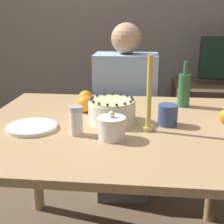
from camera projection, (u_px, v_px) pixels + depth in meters
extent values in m
cube|color=slate|center=(132.00, 4.00, 2.53)|extent=(8.00, 0.05, 2.60)
cube|color=tan|center=(115.00, 128.00, 1.36)|extent=(1.21, 1.00, 0.03)
cylinder|color=tan|center=(35.00, 157.00, 1.95)|extent=(0.07, 0.07, 0.73)
cylinder|color=tan|center=(214.00, 166.00, 1.84)|extent=(0.07, 0.07, 0.73)
cylinder|color=white|center=(112.00, 112.00, 1.38)|extent=(0.21, 0.21, 0.09)
cylinder|color=beige|center=(112.00, 101.00, 1.36)|extent=(0.20, 0.20, 0.01)
sphere|color=#23284C|center=(133.00, 100.00, 1.35)|extent=(0.01, 0.01, 0.01)
sphere|color=#23284C|center=(131.00, 97.00, 1.39)|extent=(0.01, 0.01, 0.01)
sphere|color=#23284C|center=(127.00, 95.00, 1.42)|extent=(0.01, 0.01, 0.01)
sphere|color=#23284C|center=(120.00, 94.00, 1.44)|extent=(0.01, 0.01, 0.01)
sphere|color=#23284C|center=(112.00, 94.00, 1.45)|extent=(0.01, 0.01, 0.01)
sphere|color=#23284C|center=(104.00, 94.00, 1.44)|extent=(0.01, 0.01, 0.01)
sphere|color=#23284C|center=(97.00, 95.00, 1.42)|extent=(0.01, 0.01, 0.01)
sphere|color=#23284C|center=(93.00, 97.00, 1.39)|extent=(0.01, 0.01, 0.01)
sphere|color=#23284C|center=(91.00, 100.00, 1.35)|extent=(0.01, 0.01, 0.01)
sphere|color=#23284C|center=(93.00, 102.00, 1.32)|extent=(0.01, 0.01, 0.01)
sphere|color=#23284C|center=(99.00, 104.00, 1.29)|extent=(0.01, 0.01, 0.01)
sphere|color=#23284C|center=(107.00, 105.00, 1.28)|extent=(0.01, 0.01, 0.01)
sphere|color=#23284C|center=(117.00, 105.00, 1.28)|extent=(0.01, 0.01, 0.01)
sphere|color=#23284C|center=(125.00, 104.00, 1.29)|extent=(0.01, 0.01, 0.01)
sphere|color=#23284C|center=(131.00, 102.00, 1.32)|extent=(0.01, 0.01, 0.01)
cylinder|color=white|center=(110.00, 129.00, 1.20)|extent=(0.11, 0.11, 0.07)
cylinder|color=white|center=(110.00, 119.00, 1.18)|extent=(0.11, 0.11, 0.01)
sphere|color=white|center=(110.00, 114.00, 1.18)|extent=(0.02, 0.02, 0.02)
cylinder|color=white|center=(76.00, 123.00, 1.23)|extent=(0.05, 0.05, 0.10)
cylinder|color=silver|center=(76.00, 108.00, 1.21)|extent=(0.06, 0.06, 0.02)
cylinder|color=white|center=(32.00, 128.00, 1.30)|extent=(0.21, 0.21, 0.01)
cylinder|color=white|center=(32.00, 126.00, 1.30)|extent=(0.21, 0.21, 0.01)
cylinder|color=tan|center=(148.00, 129.00, 1.28)|extent=(0.05, 0.05, 0.02)
cylinder|color=gold|center=(149.00, 92.00, 1.24)|extent=(0.02, 0.02, 0.29)
cylinder|color=#2D6638|center=(184.00, 91.00, 1.60)|extent=(0.06, 0.06, 0.17)
cylinder|color=#2D6638|center=(186.00, 68.00, 1.56)|extent=(0.02, 0.02, 0.07)
cylinder|color=#384C7F|center=(168.00, 115.00, 1.34)|extent=(0.08, 0.08, 0.09)
sphere|color=orange|center=(85.00, 104.00, 1.52)|extent=(0.08, 0.08, 0.08)
sphere|color=orange|center=(85.00, 97.00, 1.66)|extent=(0.07, 0.07, 0.07)
cube|color=#595960|center=(125.00, 163.00, 2.18)|extent=(0.34, 0.34, 0.45)
cube|color=#99B7E0|center=(126.00, 95.00, 2.04)|extent=(0.40, 0.24, 0.53)
sphere|color=tan|center=(127.00, 38.00, 1.93)|extent=(0.19, 0.19, 0.19)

